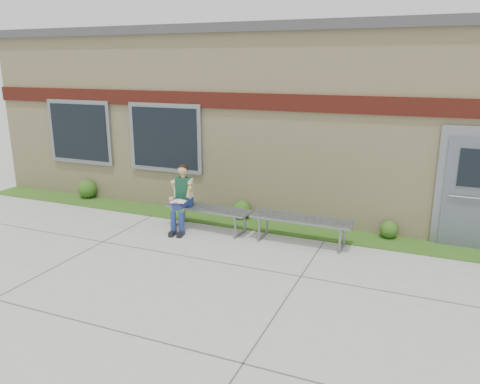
% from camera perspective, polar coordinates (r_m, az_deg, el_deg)
% --- Properties ---
extents(ground, '(80.00, 80.00, 0.00)m').
position_cam_1_polar(ground, '(7.72, -0.88, -10.51)').
color(ground, '#9E9E99').
rests_on(ground, ground).
extents(grass_strip, '(16.00, 0.80, 0.02)m').
position_cam_1_polar(grass_strip, '(9.97, 5.12, -4.38)').
color(grass_strip, '#1E4B14').
rests_on(grass_strip, ground).
extents(school_building, '(16.20, 6.22, 4.20)m').
position_cam_1_polar(school_building, '(12.72, 10.06, 9.43)').
color(school_building, beige).
rests_on(school_building, ground).
extents(bench_left, '(1.89, 0.66, 0.48)m').
position_cam_1_polar(bench_left, '(9.78, -3.86, -2.51)').
color(bench_left, slate).
rests_on(bench_left, ground).
extents(bench_right, '(1.98, 0.57, 0.51)m').
position_cam_1_polar(bench_right, '(9.10, 7.51, -3.85)').
color(bench_right, slate).
rests_on(bench_right, ground).
extents(girl, '(0.52, 0.83, 1.38)m').
position_cam_1_polar(girl, '(9.74, -7.13, -0.50)').
color(girl, navy).
rests_on(girl, ground).
extents(shrub_west, '(0.48, 0.48, 0.48)m').
position_cam_1_polar(shrub_west, '(12.67, -18.10, 0.39)').
color(shrub_west, '#1E4B14').
rests_on(shrub_west, grass_strip).
extents(shrub_mid, '(0.41, 0.41, 0.41)m').
position_cam_1_polar(shrub_mid, '(10.46, 0.19, -2.14)').
color(shrub_mid, '#1E4B14').
rests_on(shrub_mid, grass_strip).
extents(shrub_east, '(0.35, 0.35, 0.35)m').
position_cam_1_polar(shrub_east, '(9.77, 17.69, -4.36)').
color(shrub_east, '#1E4B14').
rests_on(shrub_east, grass_strip).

